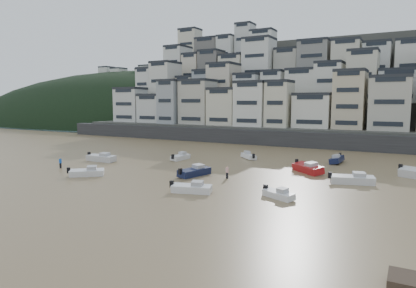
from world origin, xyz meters
The scene contains 16 objects.
sea_strip centered at (-110.00, 145.00, 0.01)m, with size 340.00×340.00×0.00m, color #495A68.
harbor_wall centered at (10.00, 65.00, 1.75)m, with size 140.00×3.00×3.50m, color #38383A.
hillside centered at (14.73, 104.84, 13.01)m, with size 141.04×66.00×50.00m.
headland centered at (-95.00, 135.00, 0.02)m, with size 216.00×135.00×53.33m.
boat_a centered at (11.04, 16.76, 0.69)m, with size 5.03×1.65×1.37m, color white, non-canonical shape.
boat_b centered at (20.52, 19.22, 0.57)m, with size 4.21×1.38×1.15m, color white, non-canonical shape.
boat_c centered at (6.29, 25.27, 0.79)m, with size 5.82×1.91×1.59m, color #141B3E, non-canonical shape.
boat_d centered at (26.47, 30.58, 0.79)m, with size 5.78×1.89×1.58m, color silver, non-canonical shape.
boat_e centered at (19.63, 35.31, 0.86)m, with size 6.29×2.06×1.71m, color #A51416, non-canonical shape.
boat_f centered at (-3.28, 36.34, 0.66)m, with size 4.85×1.59×1.32m, color white, non-canonical shape.
boat_h centered at (6.92, 43.41, 0.65)m, with size 4.78×1.57×1.30m, color white, non-canonical shape.
boat_i centered at (21.84, 46.35, 0.74)m, with size 5.39×1.77×1.47m, color #131B3D, non-canonical shape.
boat_j centered at (-6.74, 17.76, 0.69)m, with size 5.08×1.66×1.39m, color white, non-canonical shape.
boat_k centered at (-14.43, 28.21, 0.83)m, with size 6.06×1.98×1.65m, color silver, non-canonical shape.
person_blue centered at (-15.08, 20.17, 0.87)m, with size 0.44×0.44×1.74m, color blue, non-canonical shape.
person_pink centered at (11.12, 25.86, 0.87)m, with size 0.44×0.44×1.74m, color #E8A4A3, non-canonical shape.
Camera 1 is at (32.76, -18.61, 10.44)m, focal length 32.00 mm.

